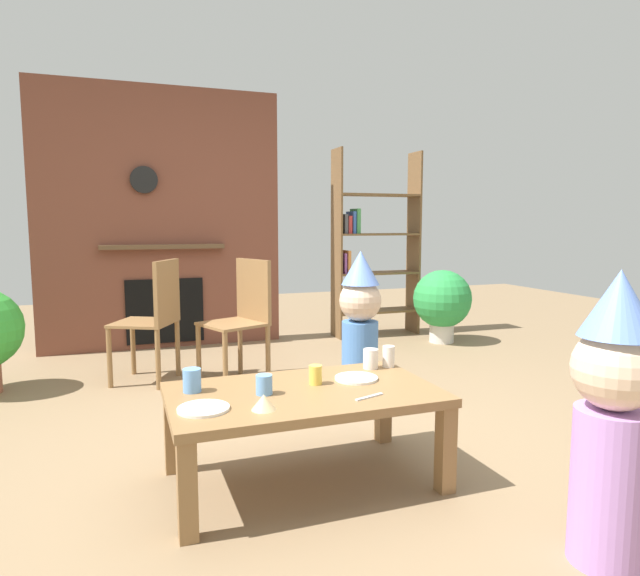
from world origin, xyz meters
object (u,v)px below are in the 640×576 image
object	(u,v)px
paper_cup_near_left	(315,375)
child_in_pink	(360,322)
bookshelf	(369,251)
paper_cup_near_right	(192,380)
child_with_cone_hat	(613,411)
paper_cup_center	(371,359)
paper_cup_far_left	(264,385)
paper_plate_front	(356,378)
dining_chair_left	(155,313)
birthday_cake_slice	(264,402)
paper_cup_far_right	(389,356)
paper_plate_rear	(203,409)
coffee_table	(304,403)
dining_chair_middle	(243,313)
potted_plant_tall	(442,301)

from	to	relation	value
paper_cup_near_left	child_in_pink	distance (m)	1.10
bookshelf	paper_cup_near_right	world-z (taller)	bookshelf
paper_cup_near_right	child_with_cone_hat	xyz separation A→B (m)	(1.25, -1.06, 0.06)
paper_cup_center	paper_cup_far_left	size ratio (longest dim) A/B	1.17
paper_plate_front	dining_chair_left	xyz separation A→B (m)	(-0.81, 1.79, 0.08)
birthday_cake_slice	child_with_cone_hat	size ratio (longest dim) A/B	0.10
paper_cup_far_right	paper_plate_rear	distance (m)	1.05
paper_plate_front	dining_chair_left	size ratio (longest dim) A/B	0.23
paper_cup_near_right	paper_cup_far_right	xyz separation A→B (m)	(1.01, 0.09, 0.00)
paper_cup_center	dining_chair_left	bearing A→B (deg)	120.39
coffee_table	paper_plate_front	xyz separation A→B (m)	(0.29, 0.08, 0.07)
paper_cup_near_right	coffee_table	bearing A→B (deg)	-17.10
coffee_table	child_in_pink	world-z (taller)	child_in_pink
paper_cup_near_left	paper_cup_center	distance (m)	0.39
paper_plate_rear	dining_chair_middle	distance (m)	1.87
potted_plant_tall	paper_plate_front	bearing A→B (deg)	-130.15
dining_chair_left	dining_chair_middle	xyz separation A→B (m)	(0.60, -0.19, 0.00)
bookshelf	paper_plate_front	xyz separation A→B (m)	(-1.38, -2.83, -0.45)
potted_plant_tall	birthday_cake_slice	bearing A→B (deg)	-133.80
paper_plate_front	paper_cup_center	bearing A→B (deg)	46.80
paper_cup_near_left	paper_plate_front	world-z (taller)	paper_cup_near_left
paper_cup_far_right	child_with_cone_hat	distance (m)	1.18
bookshelf	paper_cup_near_right	size ratio (longest dim) A/B	18.36
bookshelf	dining_chair_middle	bearing A→B (deg)	-142.17
paper_cup_center	dining_chair_middle	world-z (taller)	dining_chair_middle
paper_plate_rear	birthday_cake_slice	world-z (taller)	birthday_cake_slice
birthday_cake_slice	paper_cup_far_right	bearing A→B (deg)	28.89
paper_cup_far_right	paper_cup_center	bearing A→B (deg)	178.45
bookshelf	child_with_cone_hat	world-z (taller)	bookshelf
paper_cup_center	child_in_pink	size ratio (longest dim) A/B	0.10
dining_chair_left	potted_plant_tall	size ratio (longest dim) A/B	1.26
bookshelf	paper_cup_far_right	distance (m)	2.93
bookshelf	coffee_table	world-z (taller)	bookshelf
paper_cup_near_left	paper_cup_far_left	distance (m)	0.27
paper_plate_rear	potted_plant_tall	distance (m)	3.62
paper_cup_far_right	child_in_pink	distance (m)	0.76
coffee_table	dining_chair_middle	distance (m)	1.68
paper_plate_front	child_in_pink	size ratio (longest dim) A/B	0.21
birthday_cake_slice	dining_chair_middle	world-z (taller)	dining_chair_middle
paper_cup_far_right	dining_chair_left	distance (m)	1.95
child_with_cone_hat	paper_cup_center	bearing A→B (deg)	-23.74
coffee_table	child_in_pink	size ratio (longest dim) A/B	1.20
paper_cup_near_right	child_in_pink	distance (m)	1.44
paper_plate_front	birthday_cake_slice	size ratio (longest dim) A/B	2.04
paper_cup_center	paper_plate_front	world-z (taller)	paper_cup_center
coffee_table	bookshelf	bearing A→B (deg)	60.03
birthday_cake_slice	potted_plant_tall	world-z (taller)	potted_plant_tall
paper_cup_center	paper_plate_rear	xyz separation A→B (m)	(-0.89, -0.35, -0.04)
birthday_cake_slice	dining_chair_middle	xyz separation A→B (m)	(0.32, 1.86, 0.06)
paper_cup_far_left	paper_plate_front	size ratio (longest dim) A/B	0.42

